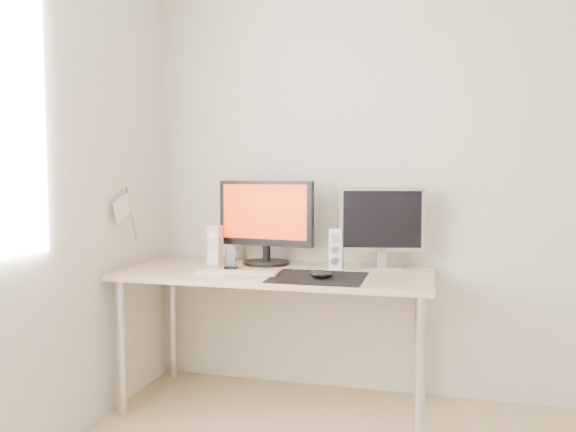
{
  "coord_description": "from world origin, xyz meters",
  "views": [
    {
      "loc": [
        -0.15,
        -1.41,
        1.22
      ],
      "look_at": [
        -0.89,
        1.48,
        1.01
      ],
      "focal_mm": 35.0,
      "sensor_mm": 36.0,
      "label": 1
    }
  ],
  "objects_px": {
    "speaker_left": "(215,245)",
    "keyboard": "(236,273)",
    "speaker_right": "(336,249)",
    "phone_dock": "(231,262)",
    "second_monitor": "(382,224)",
    "mouse": "(321,274)",
    "desk": "(277,285)",
    "main_monitor": "(266,219)"
  },
  "relations": [
    {
      "from": "keyboard",
      "to": "main_monitor",
      "type": "bearing_deg",
      "value": 81.99
    },
    {
      "from": "mouse",
      "to": "phone_dock",
      "type": "distance_m",
      "value": 0.55
    },
    {
      "from": "desk",
      "to": "speaker_right",
      "type": "height_order",
      "value": "speaker_right"
    },
    {
      "from": "speaker_left",
      "to": "keyboard",
      "type": "bearing_deg",
      "value": -52.21
    },
    {
      "from": "mouse",
      "to": "second_monitor",
      "type": "bearing_deg",
      "value": 56.2
    },
    {
      "from": "main_monitor",
      "to": "keyboard",
      "type": "height_order",
      "value": "main_monitor"
    },
    {
      "from": "speaker_left",
      "to": "keyboard",
      "type": "distance_m",
      "value": 0.39
    },
    {
      "from": "main_monitor",
      "to": "second_monitor",
      "type": "relative_size",
      "value": 1.23
    },
    {
      "from": "second_monitor",
      "to": "keyboard",
      "type": "height_order",
      "value": "second_monitor"
    },
    {
      "from": "mouse",
      "to": "desk",
      "type": "height_order",
      "value": "mouse"
    },
    {
      "from": "mouse",
      "to": "keyboard",
      "type": "bearing_deg",
      "value": 178.89
    },
    {
      "from": "desk",
      "to": "speaker_right",
      "type": "relative_size",
      "value": 7.37
    },
    {
      "from": "speaker_left",
      "to": "phone_dock",
      "type": "bearing_deg",
      "value": -41.84
    },
    {
      "from": "keyboard",
      "to": "phone_dock",
      "type": "height_order",
      "value": "phone_dock"
    },
    {
      "from": "speaker_right",
      "to": "keyboard",
      "type": "xyz_separation_m",
      "value": [
        -0.46,
        -0.3,
        -0.1
      ]
    },
    {
      "from": "mouse",
      "to": "speaker_left",
      "type": "xyz_separation_m",
      "value": [
        -0.66,
        0.3,
        0.09
      ]
    },
    {
      "from": "main_monitor",
      "to": "keyboard",
      "type": "distance_m",
      "value": 0.43
    },
    {
      "from": "phone_dock",
      "to": "mouse",
      "type": "bearing_deg",
      "value": -18.79
    },
    {
      "from": "mouse",
      "to": "speaker_left",
      "type": "relative_size",
      "value": 0.52
    },
    {
      "from": "mouse",
      "to": "speaker_right",
      "type": "xyz_separation_m",
      "value": [
        0.02,
        0.31,
        0.09
      ]
    },
    {
      "from": "main_monitor",
      "to": "speaker_left",
      "type": "height_order",
      "value": "main_monitor"
    },
    {
      "from": "mouse",
      "to": "speaker_right",
      "type": "bearing_deg",
      "value": 85.74
    },
    {
      "from": "mouse",
      "to": "desk",
      "type": "bearing_deg",
      "value": 146.94
    },
    {
      "from": "main_monitor",
      "to": "speaker_left",
      "type": "bearing_deg",
      "value": -168.26
    },
    {
      "from": "mouse",
      "to": "phone_dock",
      "type": "xyz_separation_m",
      "value": [
        -0.52,
        0.18,
        0.01
      ]
    },
    {
      "from": "second_monitor",
      "to": "speaker_left",
      "type": "distance_m",
      "value": 0.93
    },
    {
      "from": "desk",
      "to": "speaker_left",
      "type": "distance_m",
      "value": 0.45
    },
    {
      "from": "desk",
      "to": "speaker_left",
      "type": "height_order",
      "value": "speaker_left"
    },
    {
      "from": "speaker_left",
      "to": "speaker_right",
      "type": "distance_m",
      "value": 0.69
    },
    {
      "from": "second_monitor",
      "to": "keyboard",
      "type": "xyz_separation_m",
      "value": [
        -0.69,
        -0.37,
        -0.23
      ]
    },
    {
      "from": "speaker_left",
      "to": "main_monitor",
      "type": "bearing_deg",
      "value": 11.74
    },
    {
      "from": "desk",
      "to": "phone_dock",
      "type": "xyz_separation_m",
      "value": [
        -0.25,
        0.0,
        0.11
      ]
    },
    {
      "from": "main_monitor",
      "to": "second_monitor",
      "type": "xyz_separation_m",
      "value": [
        0.64,
        0.01,
        -0.01
      ]
    },
    {
      "from": "desk",
      "to": "main_monitor",
      "type": "distance_m",
      "value": 0.4
    },
    {
      "from": "speaker_left",
      "to": "speaker_right",
      "type": "height_order",
      "value": "same"
    },
    {
      "from": "second_monitor",
      "to": "speaker_right",
      "type": "height_order",
      "value": "second_monitor"
    },
    {
      "from": "speaker_right",
      "to": "phone_dock",
      "type": "height_order",
      "value": "speaker_right"
    },
    {
      "from": "main_monitor",
      "to": "speaker_right",
      "type": "xyz_separation_m",
      "value": [
        0.41,
        -0.05,
        -0.15
      ]
    },
    {
      "from": "keyboard",
      "to": "mouse",
      "type": "bearing_deg",
      "value": -1.11
    },
    {
      "from": "mouse",
      "to": "speaker_right",
      "type": "height_order",
      "value": "speaker_right"
    },
    {
      "from": "speaker_left",
      "to": "phone_dock",
      "type": "distance_m",
      "value": 0.21
    },
    {
      "from": "mouse",
      "to": "speaker_left",
      "type": "bearing_deg",
      "value": 155.3
    }
  ]
}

